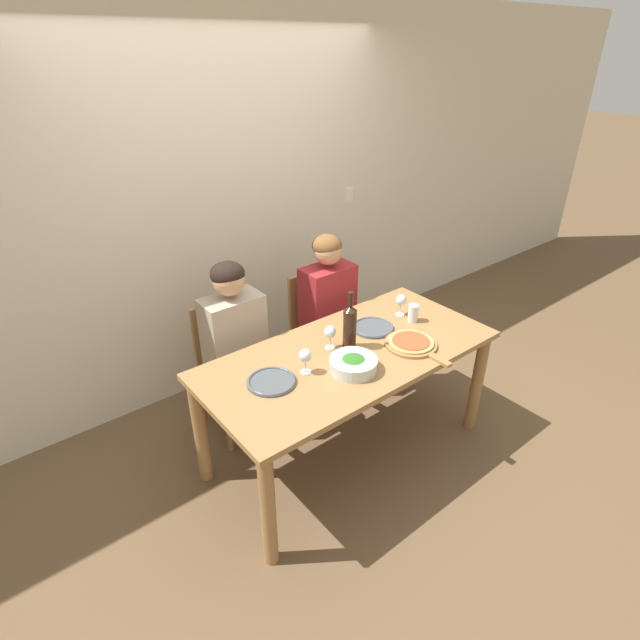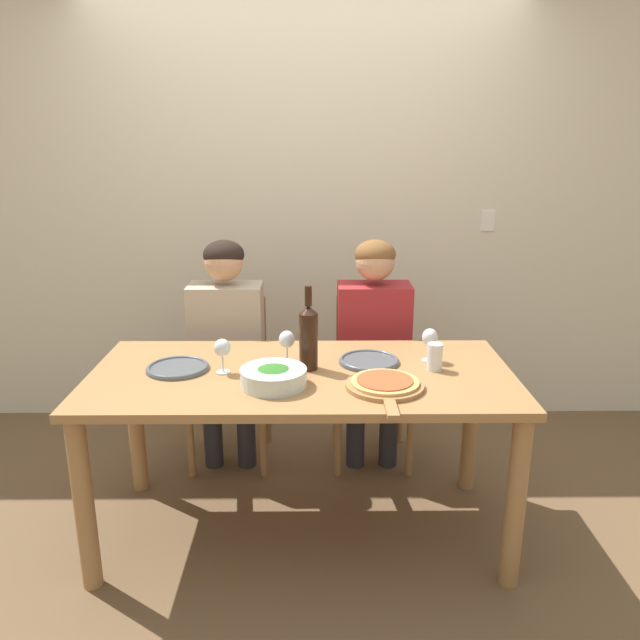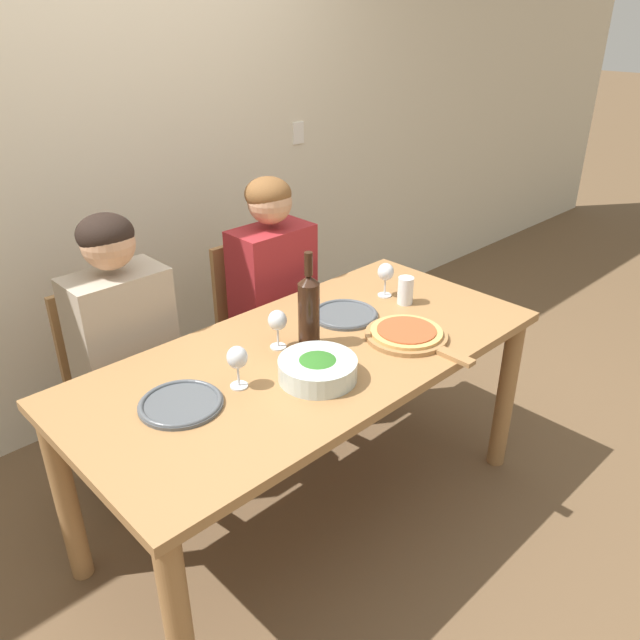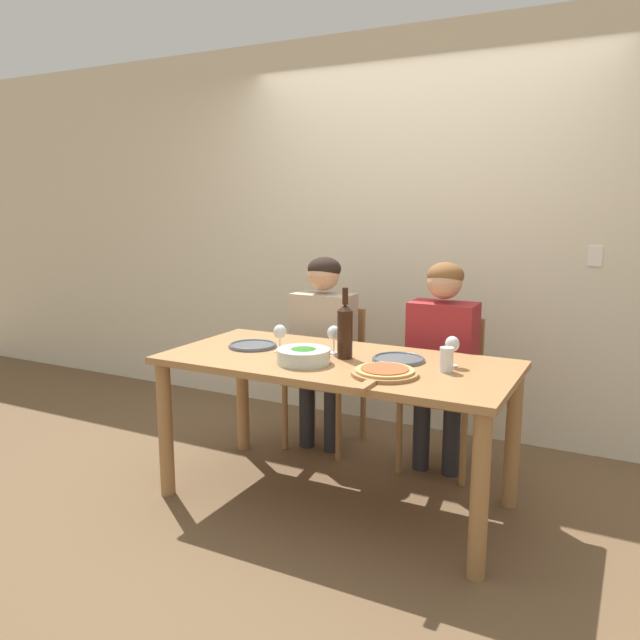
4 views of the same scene
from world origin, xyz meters
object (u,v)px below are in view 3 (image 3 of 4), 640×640
object	(u,v)px
wine_glass_centre	(277,322)
chair_left	(121,380)
chair_right	(263,322)
wine_glass_left	(237,359)
wine_bottle	(309,309)
broccoli_bowl	(318,369)
dinner_plate_right	(345,314)
person_man	(275,281)
water_tumbler	(405,291)
person_woman	(125,336)
dinner_plate_left	(181,403)
pizza_on_board	(408,335)
wine_glass_right	(386,274)

from	to	relation	value
wine_glass_centre	chair_left	bearing A→B (deg)	118.15
chair_right	wine_glass_left	distance (m)	1.10
wine_bottle	chair_right	bearing A→B (deg)	64.45
chair_left	wine_glass_left	bearing A→B (deg)	-84.24
broccoli_bowl	dinner_plate_right	world-z (taller)	broccoli_bowl
chair_left	broccoli_bowl	bearing A→B (deg)	-71.55
person_man	water_tumbler	bearing A→B (deg)	-71.69
wine_glass_centre	wine_glass_left	bearing A→B (deg)	-157.30
broccoli_bowl	dinner_plate_right	bearing A→B (deg)	32.97
person_woman	wine_glass_centre	distance (m)	0.65
dinner_plate_left	wine_glass_centre	xyz separation A→B (m)	(0.47, 0.07, 0.10)
pizza_on_board	water_tumbler	world-z (taller)	water_tumbler
wine_bottle	wine_glass_right	world-z (taller)	wine_bottle
wine_bottle	water_tumbler	world-z (taller)	wine_bottle
chair_left	broccoli_bowl	world-z (taller)	chair_left
chair_left	wine_glass_right	world-z (taller)	wine_glass_right
broccoli_bowl	pizza_on_board	world-z (taller)	broccoli_bowl
dinner_plate_right	wine_glass_left	xyz separation A→B (m)	(-0.63, -0.12, 0.10)
wine_glass_right	water_tumbler	xyz separation A→B (m)	(0.00, -0.11, -0.05)
wine_bottle	person_woman	bearing A→B (deg)	126.20
pizza_on_board	wine_glass_left	size ratio (longest dim) A/B	3.01
wine_bottle	dinner_plate_left	size ratio (longest dim) A/B	1.37
person_man	wine_glass_right	world-z (taller)	person_man
chair_left	wine_glass_right	bearing A→B (deg)	-32.21
person_man	wine_bottle	bearing A→B (deg)	-119.41
dinner_plate_right	water_tumbler	world-z (taller)	water_tumbler
chair_right	wine_glass_right	bearing A→B (deg)	-72.03
chair_right	wine_glass_right	xyz separation A→B (m)	(0.20, -0.61, 0.39)
dinner_plate_left	wine_glass_centre	size ratio (longest dim) A/B	1.77
dinner_plate_left	dinner_plate_right	world-z (taller)	same
wine_glass_centre	water_tumbler	size ratio (longest dim) A/B	1.28
dinner_plate_left	broccoli_bowl	bearing A→B (deg)	-23.35
wine_glass_left	water_tumbler	distance (m)	0.90
chair_right	wine_glass_left	bearing A→B (deg)	-132.95
chair_right	water_tumbler	world-z (taller)	water_tumbler
chair_left	person_man	bearing A→B (deg)	-7.88
chair_left	person_woman	xyz separation A→B (m)	(0.00, -0.11, 0.26)
person_woman	pizza_on_board	distance (m)	1.11
chair_right	wine_bottle	distance (m)	0.89
person_man	wine_glass_centre	xyz separation A→B (m)	(-0.43, -0.53, 0.13)
chair_right	water_tumbler	bearing A→B (deg)	-74.26
water_tumbler	chair_left	bearing A→B (deg)	143.57
broccoli_bowl	pizza_on_board	bearing A→B (deg)	-4.10
chair_right	dinner_plate_left	xyz separation A→B (m)	(-0.90, -0.71, 0.29)
wine_glass_left	wine_glass_centre	world-z (taller)	same
dinner_plate_right	person_man	bearing A→B (deg)	82.45
person_woman	wine_glass_centre	bearing A→B (deg)	-57.26
chair_right	dinner_plate_left	size ratio (longest dim) A/B	3.32
wine_glass_left	wine_glass_centre	xyz separation A→B (m)	(0.27, 0.11, 0.00)
wine_glass_right	water_tumbler	size ratio (longest dim) A/B	1.28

